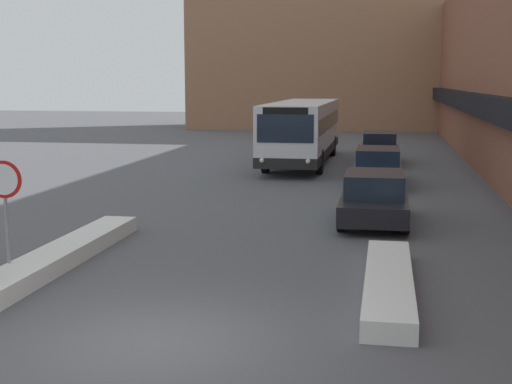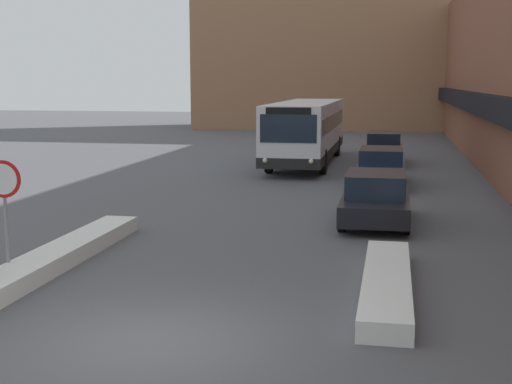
% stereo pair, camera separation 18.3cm
% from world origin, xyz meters
% --- Properties ---
extents(ground_plane, '(160.00, 160.00, 0.00)m').
position_xyz_m(ground_plane, '(0.00, 0.00, 0.00)').
color(ground_plane, '#515156').
extents(building_backdrop_far, '(26.00, 8.00, 13.17)m').
position_xyz_m(building_backdrop_far, '(0.00, 51.40, 6.59)').
color(building_backdrop_far, '#996B4C').
rests_on(building_backdrop_far, ground_plane).
extents(snow_bank_left, '(0.90, 8.14, 0.37)m').
position_xyz_m(snow_bank_left, '(-3.60, 3.93, 0.19)').
color(snow_bank_left, silver).
rests_on(snow_bank_left, ground_plane).
extents(snow_bank_right, '(0.90, 5.71, 0.38)m').
position_xyz_m(snow_bank_right, '(3.60, 3.37, 0.19)').
color(snow_bank_right, silver).
rests_on(snow_bank_right, ground_plane).
extents(city_bus, '(2.67, 12.59, 3.02)m').
position_xyz_m(city_bus, '(-0.53, 24.57, 1.66)').
color(city_bus, silver).
rests_on(city_bus, ground_plane).
extents(parked_car_front, '(1.91, 4.36, 1.45)m').
position_xyz_m(parked_car_front, '(3.20, 10.22, 0.72)').
color(parked_car_front, black).
rests_on(parked_car_front, ground_plane).
extents(parked_car_middle, '(1.91, 4.87, 1.42)m').
position_xyz_m(parked_car_middle, '(3.20, 18.06, 0.71)').
color(parked_car_middle, navy).
rests_on(parked_car_middle, ground_plane).
extents(parked_car_back, '(1.81, 4.79, 1.54)m').
position_xyz_m(parked_car_back, '(3.20, 25.30, 0.77)').
color(parked_car_back, maroon).
rests_on(parked_car_back, ground_plane).
extents(stop_sign, '(0.76, 0.08, 2.47)m').
position_xyz_m(stop_sign, '(-4.01, 2.78, 1.80)').
color(stop_sign, gray).
rests_on(stop_sign, ground_plane).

